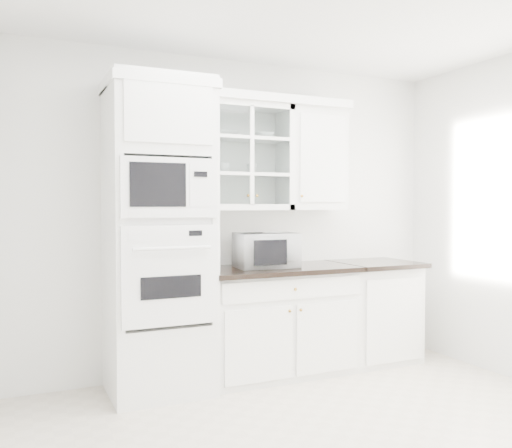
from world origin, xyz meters
name	(u,v)px	position (x,y,z in m)	size (l,w,h in m)	color
ground	(345,448)	(0.00, 0.00, 0.01)	(4.00, 3.50, 0.01)	beige
room_shell	(309,153)	(0.00, 0.43, 1.78)	(4.00, 3.50, 2.70)	white
oven_column	(159,237)	(-0.75, 1.42, 1.20)	(0.76, 0.68, 2.40)	white
base_cabinet_run	(277,320)	(0.28, 1.45, 0.46)	(1.32, 0.67, 0.92)	white
extra_base_cabinet	(373,310)	(1.28, 1.45, 0.46)	(0.72, 0.67, 0.92)	white
upper_cabinet_glass	(244,157)	(0.03, 1.58, 1.85)	(0.80, 0.33, 0.90)	white
upper_cabinet_solid	(313,160)	(0.71, 1.58, 1.85)	(0.55, 0.33, 0.90)	white
crown_molding	(233,98)	(-0.07, 1.56, 2.33)	(2.14, 0.38, 0.07)	white
countertop_microwave	(266,250)	(0.17, 1.44, 1.07)	(0.50, 0.42, 0.29)	white
bowl_a	(225,134)	(-0.13, 1.60, 2.04)	(0.21, 0.21, 0.05)	white
bowl_b	(264,136)	(0.22, 1.58, 2.04)	(0.17, 0.17, 0.05)	white
cup_a	(224,168)	(-0.16, 1.57, 1.75)	(0.11, 0.11, 0.08)	white
cup_b	(252,169)	(0.11, 1.60, 1.75)	(0.09, 0.09, 0.09)	white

